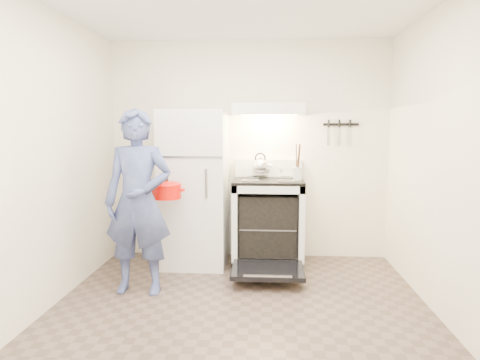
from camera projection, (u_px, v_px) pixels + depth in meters
The scene contains 15 objects.
floor at pixel (238, 322), 3.35m from camera, with size 3.60×3.60×0.00m, color brown.
back_wall at pixel (249, 150), 4.98m from camera, with size 3.20×0.02×2.50m, color #EFE7CC.
refrigerator at pixel (195, 188), 4.72m from camera, with size 0.70×0.70×1.70m, color silver.
stove_body at pixel (268, 223), 4.74m from camera, with size 0.76×0.65×0.92m, color silver.
cooktop at pixel (268, 181), 4.68m from camera, with size 0.76×0.65×0.03m, color black.
backsplash at pixel (268, 168), 4.95m from camera, with size 0.76×0.07×0.20m, color silver.
oven_door at pixel (268, 270), 4.19m from camera, with size 0.70×0.54×0.04m, color black.
oven_rack at pixel (268, 225), 4.74m from camera, with size 0.60×0.52×0.01m, color slate.
range_hood at pixel (269, 110), 4.66m from camera, with size 0.76×0.50×0.12m, color silver.
knife_strip at pixel (341, 124), 4.86m from camera, with size 0.40×0.02×0.03m, color black.
pizza_stone at pixel (269, 223), 4.79m from camera, with size 0.36×0.36×0.02m, color #917151.
tea_kettle at pixel (260, 165), 4.85m from camera, with size 0.23×0.19×0.28m, color silver, non-canonical shape.
utensil_jar at pixel (298, 174), 4.39m from camera, with size 0.09×0.09×0.13m, color silver.
person at pixel (138, 202), 3.88m from camera, with size 0.61×0.40×1.69m, color navy.
dutch_oven at pixel (167, 192), 4.14m from camera, with size 0.35×0.28×0.23m, color #E70C03, non-canonical shape.
Camera 1 is at (0.22, -3.18, 1.51)m, focal length 32.00 mm.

